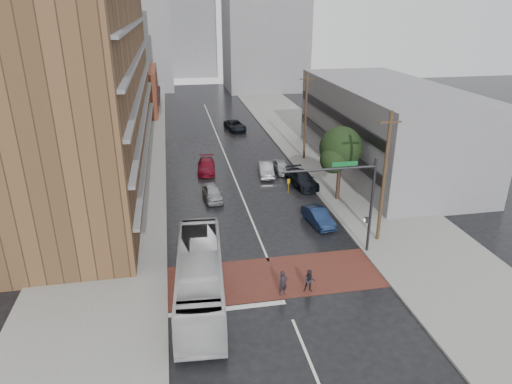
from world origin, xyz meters
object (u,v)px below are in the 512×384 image
suv_travel (235,125)px  car_travel_c (206,166)px  pedestrian_a (283,283)px  car_travel_b (266,170)px  pedestrian_b (310,281)px  car_parked_mid (302,179)px  transit_bus (200,277)px  car_travel_a (212,193)px  car_parked_far (281,167)px  car_parked_near (318,217)px

suv_travel → car_travel_c: bearing=-117.4°
pedestrian_a → car_travel_b: (3.35, 21.02, -0.16)m
pedestrian_b → car_travel_c: pedestrian_b is taller
car_parked_mid → pedestrian_a: bearing=-117.4°
car_travel_b → suv_travel: suv_travel is taller
car_parked_mid → transit_bus: bearing=-131.2°
car_travel_b → transit_bus: bearing=-105.6°
pedestrian_b → car_travel_c: bearing=113.2°
car_parked_mid → pedestrian_b: bearing=-112.3°
car_travel_c → car_travel_a: bearing=-85.5°
car_travel_c → car_parked_far: (7.89, -1.54, -0.04)m
transit_bus → pedestrian_a: 5.10m
car_travel_a → car_parked_mid: (9.09, 1.79, 0.05)m
car_travel_c → car_parked_mid: (8.99, -5.80, 0.05)m
pedestrian_b → suv_travel: (1.14, 40.19, -0.08)m
car_travel_b → car_parked_far: (1.82, 0.74, -0.04)m
car_travel_b → pedestrian_b: bearing=-87.9°
suv_travel → car_parked_mid: size_ratio=1.00×
car_travel_a → car_parked_far: (7.99, 6.05, -0.04)m
pedestrian_a → suv_travel: bearing=64.2°
pedestrian_b → car_parked_far: 22.04m
suv_travel → car_parked_mid: bearing=-90.6°
pedestrian_a → pedestrian_b: size_ratio=1.09×
pedestrian_a → car_travel_b: size_ratio=0.41×
pedestrian_a → car_travel_a: size_ratio=0.43×
pedestrian_a → car_parked_mid: (6.27, 17.50, -0.12)m
transit_bus → pedestrian_b: transit_bus is taller
transit_bus → car_travel_b: transit_bus is taller
pedestrian_a → car_parked_near: bearing=38.3°
pedestrian_b → car_parked_near: pedestrian_b is taller
car_parked_mid → car_travel_a: bearing=-176.5°
car_travel_c → suv_travel: (5.57, 16.89, 0.02)m
car_parked_far → pedestrian_b: bearing=-97.8°
car_travel_b → car_parked_mid: 4.58m
transit_bus → car_parked_mid: size_ratio=2.31×
pedestrian_b → car_parked_mid: pedestrian_b is taller
transit_bus → pedestrian_a: bearing=-1.6°
car_travel_c → car_parked_near: bearing=-55.9°
suv_travel → car_parked_near: bearing=-94.9°
car_parked_mid → car_travel_c: bearing=139.5°
pedestrian_a → car_travel_a: bearing=78.4°
car_travel_b → car_travel_c: 6.48m
car_travel_b → car_parked_far: size_ratio=1.11×
car_travel_c → transit_bus: bearing=-90.6°
car_travel_b → suv_travel: size_ratio=0.83×
pedestrian_a → car_travel_c: (-2.72, 23.30, -0.17)m
transit_bus → pedestrian_b: (6.73, -0.50, -0.82)m
pedestrian_a → car_parked_far: size_ratio=0.45×
pedestrian_b → car_parked_near: 9.65m
transit_bus → pedestrian_a: transit_bus is taller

